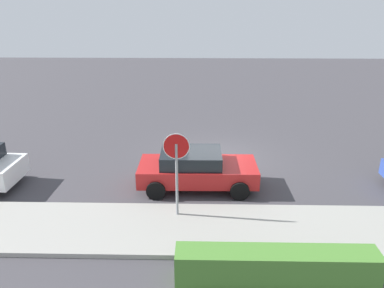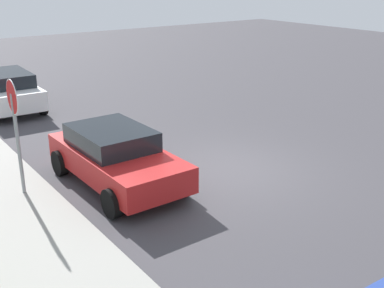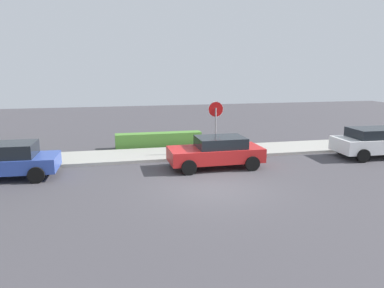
{
  "view_description": "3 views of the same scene",
  "coord_description": "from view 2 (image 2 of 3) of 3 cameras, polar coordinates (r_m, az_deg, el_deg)",
  "views": [
    {
      "loc": [
        0.77,
        14.6,
        6.18
      ],
      "look_at": [
        1.08,
        0.81,
        0.92
      ],
      "focal_mm": 35.0,
      "sensor_mm": 36.0,
      "label": 1
    },
    {
      "loc": [
        -8.78,
        7.48,
        4.85
      ],
      "look_at": [
        0.11,
        1.01,
        0.89
      ],
      "focal_mm": 45.0,
      "sensor_mm": 36.0,
      "label": 2
    },
    {
      "loc": [
        -3.68,
        -12.75,
        4.39
      ],
      "look_at": [
        -0.41,
        1.82,
        1.29
      ],
      "focal_mm": 35.0,
      "sensor_mm": 36.0,
      "label": 3
    }
  ],
  "objects": [
    {
      "name": "ground_plane",
      "position": [
        12.51,
        4.03,
        -3.06
      ],
      "size": [
        60.0,
        60.0,
        0.0
      ],
      "primitive_type": "plane",
      "color": "#423F44"
    },
    {
      "name": "sidewalk_curb",
      "position": [
        10.2,
        -20.42,
        -9.5
      ],
      "size": [
        32.0,
        2.6,
        0.14
      ],
      "primitive_type": "cube",
      "color": "#9E9B93",
      "rests_on": "ground_plane"
    },
    {
      "name": "stop_sign",
      "position": [
        10.98,
        -20.26,
        2.86
      ],
      "size": [
        0.77,
        0.08,
        2.73
      ],
      "color": "gray",
      "rests_on": "ground_plane"
    },
    {
      "name": "parked_car_red",
      "position": [
        11.55,
        -9.04,
        -1.41
      ],
      "size": [
        4.11,
        2.01,
        1.37
      ],
      "color": "red",
      "rests_on": "ground_plane"
    },
    {
      "name": "parked_car_white",
      "position": [
        19.09,
        -21.32,
        6.07
      ],
      "size": [
        4.59,
        2.11,
        1.44
      ],
      "color": "white",
      "rests_on": "ground_plane"
    }
  ]
}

